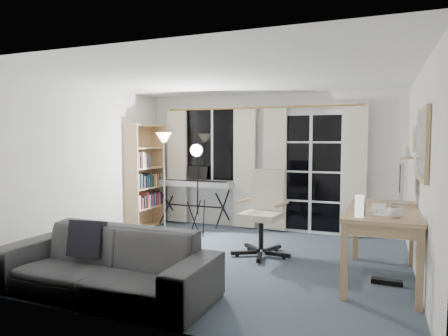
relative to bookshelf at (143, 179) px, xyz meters
The scene contains 17 objects.
floor 2.64m from the bookshelf, 31.23° to the right, with size 4.50×4.00×0.02m, color #3C4A57.
window 1.41m from the bookshelf, 32.54° to the left, with size 1.20×0.08×1.40m.
french_door 2.96m from the bookshelf, 13.40° to the left, with size 1.32×0.09×2.11m.
curtains 2.08m from the bookshelf, 16.61° to the left, with size 3.60×0.07×2.13m.
bookshelf is the anchor object (origin of this frame).
torchiere_lamp 0.76m from the bookshelf, 19.61° to the right, with size 0.32×0.32×1.71m.
keyboard_piano 0.94m from the bookshelf, 26.12° to the left, with size 1.42×0.69×1.03m.
studio_light 1.24m from the bookshelf, 10.35° to the right, with size 0.33×0.34×1.56m.
office_chair 2.60m from the bookshelf, 17.44° to the right, with size 0.80×0.81×1.18m.
desk 4.23m from the bookshelf, 18.86° to the right, with size 0.81×1.55×0.82m.
monitor 4.31m from the bookshelf, 12.32° to the right, with size 0.20×0.59×0.51m.
desk_clutter 4.25m from the bookshelf, 22.23° to the right, with size 0.50×0.93×1.04m.
mug 4.51m from the bookshelf, 24.47° to the right, with size 0.13×0.11×0.13m, color silver.
wall_mirror 4.69m from the bookshelf, 20.65° to the right, with size 0.04×0.94×0.74m.
framed_print 4.47m from the bookshelf, ahead, with size 0.03×0.42×0.32m.
wall_shelf 4.32m from the bookshelf, ahead, with size 0.16×0.30×0.18m.
sofa 3.17m from the bookshelf, 64.54° to the right, with size 2.31×0.73×0.90m.
Camera 1 is at (1.81, -4.84, 1.60)m, focal length 32.00 mm.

